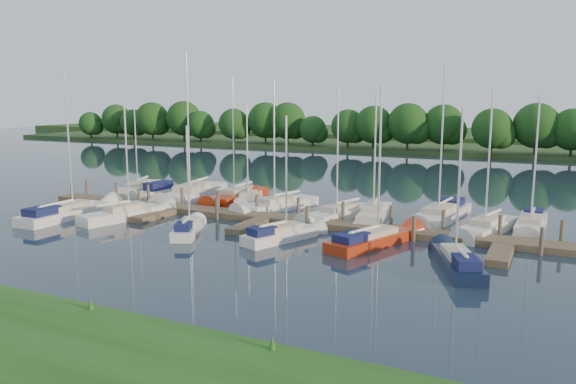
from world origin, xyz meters
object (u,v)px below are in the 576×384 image
at_px(dock, 264,220).
at_px(sailboat_n_5, 277,206).
at_px(sailboat_s_2, 189,229).
at_px(motorboat, 157,193).
at_px(sailboat_n_0, 139,189).

bearing_deg(dock, sailboat_n_5, 106.38).
bearing_deg(sailboat_s_2, motorboat, 112.07).
bearing_deg(dock, sailboat_s_2, -118.75).
distance_m(dock, sailboat_s_2, 5.87).
xyz_separation_m(dock, sailboat_n_5, (-1.31, 4.46, 0.07)).
xyz_separation_m(dock, sailboat_n_0, (-17.09, 6.58, 0.07)).
height_order(dock, motorboat, motorboat).
relative_size(dock, motorboat, 7.27).
bearing_deg(sailboat_n_0, sailboat_s_2, 121.53).
distance_m(dock, sailboat_n_5, 4.65).
relative_size(motorboat, sailboat_s_2, 0.75).
relative_size(dock, sailboat_n_5, 3.83).
bearing_deg(motorboat, dock, 165.73).
bearing_deg(dock, motorboat, 159.24).
bearing_deg(motorboat, sailboat_s_2, 143.12).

